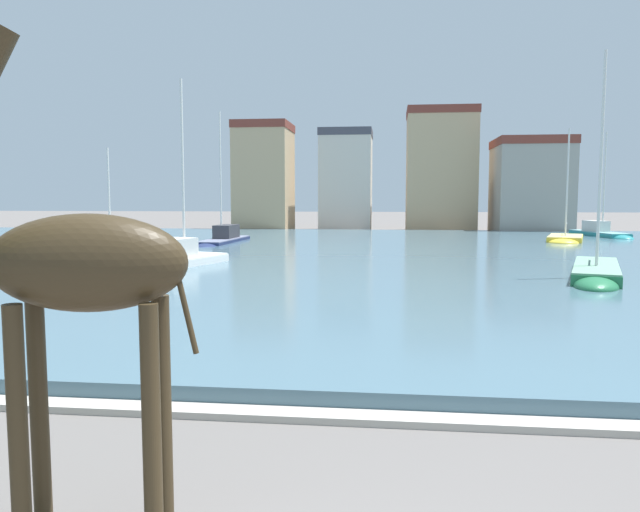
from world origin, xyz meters
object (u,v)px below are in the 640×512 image
object	(u,v)px
sailboat_navy	(222,240)
sailboat_green	(596,276)
sailboat_yellow	(565,241)
giraffe_statue	(71,274)
sailboat_white	(184,260)
sailboat_teal	(602,234)
sailboat_grey	(111,248)

from	to	relation	value
sailboat_navy	sailboat_green	size ratio (longest dim) A/B	1.04
sailboat_navy	sailboat_yellow	world-z (taller)	sailboat_navy
giraffe_statue	sailboat_navy	size ratio (longest dim) A/B	0.58
sailboat_navy	sailboat_white	bearing A→B (deg)	-81.41
sailboat_teal	sailboat_grey	xyz separation A→B (m)	(-33.62, -17.19, -0.06)
sailboat_yellow	giraffe_statue	bearing A→B (deg)	-111.25
sailboat_green	sailboat_teal	bearing A→B (deg)	71.47
giraffe_statue	sailboat_yellow	world-z (taller)	sailboat_yellow
sailboat_white	sailboat_teal	world-z (taller)	sailboat_white
sailboat_white	sailboat_yellow	distance (m)	28.60
sailboat_grey	sailboat_green	bearing A→B (deg)	-22.01
sailboat_white	sailboat_yellow	xyz separation A→B (m)	(22.17, 18.06, -0.15)
giraffe_statue	sailboat_yellow	size ratio (longest dim) A/B	0.64
sailboat_green	sailboat_yellow	world-z (taller)	sailboat_green
giraffe_statue	sailboat_grey	size ratio (longest dim) A/B	0.57
sailboat_navy	sailboat_yellow	size ratio (longest dim) A/B	1.12
giraffe_statue	sailboat_grey	bearing A→B (deg)	114.98
sailboat_yellow	sailboat_white	bearing A→B (deg)	-140.83
sailboat_teal	sailboat_navy	bearing A→B (deg)	-160.56
sailboat_grey	sailboat_green	size ratio (longest dim) A/B	1.05
sailboat_white	sailboat_green	size ratio (longest dim) A/B	0.98
sailboat_grey	sailboat_navy	bearing A→B (deg)	55.49
sailboat_teal	sailboat_navy	world-z (taller)	sailboat_navy
sailboat_navy	sailboat_grey	bearing A→B (deg)	-124.51
sailboat_white	sailboat_navy	distance (m)	14.08
sailboat_grey	sailboat_yellow	xyz separation A→B (m)	(29.10, 11.17, -0.08)
sailboat_grey	sailboat_yellow	bearing A→B (deg)	21.00
sailboat_navy	sailboat_teal	bearing A→B (deg)	19.44
sailboat_teal	sailboat_yellow	distance (m)	7.52
sailboat_navy	sailboat_yellow	bearing A→B (deg)	9.69
sailboat_white	sailboat_grey	bearing A→B (deg)	135.17
sailboat_white	sailboat_navy	world-z (taller)	sailboat_navy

